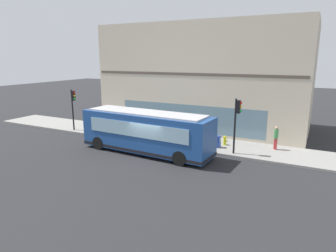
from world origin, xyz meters
The scene contains 11 objects.
ground centered at (0.00, 0.00, 0.00)m, with size 120.00×120.00×0.00m, color #262628.
sidewalk_curb centered at (4.64, 0.00, 0.07)m, with size 4.08×40.00×0.15m, color gray.
building_corner centered at (11.19, 0.00, 4.96)m, with size 9.06×19.36×9.93m.
city_bus_nearside centered at (0.76, 0.76, 1.55)m, with size 3.04×10.15×3.07m.
traffic_light_near_corner centered at (3.11, -5.26, 2.90)m, with size 0.32×0.49×3.95m.
traffic_light_down_block centered at (3.15, 10.10, 2.82)m, with size 0.32×0.49×3.82m.
fire_hydrant centered at (4.87, -3.97, 0.51)m, with size 0.35×0.35×0.74m.
pedestrian_near_building_entrance centered at (4.14, 6.24, 1.05)m, with size 0.32×0.32×1.58m.
pedestrian_walking_along_curb centered at (5.26, -2.04, 1.07)m, with size 0.32×0.32×1.61m.
pedestrian_by_light_pole centered at (5.44, -7.66, 1.17)m, with size 0.32×0.32×1.77m.
newspaper_vending_box centered at (4.00, -3.65, 0.60)m, with size 0.44×0.43×0.90m.
Camera 1 is at (-17.11, -10.26, 6.87)m, focal length 31.72 mm.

